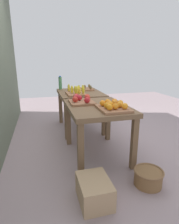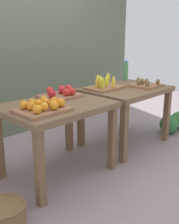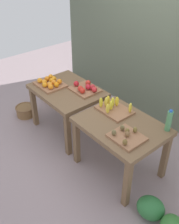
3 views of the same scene
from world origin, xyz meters
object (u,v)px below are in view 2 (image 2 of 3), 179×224
object	(u,v)px
banana_crate	(104,86)
watermelon_pile	(176,122)
kiwi_bin	(146,84)
apple_bin	(61,94)
water_bottle	(126,71)
display_table_left	(56,114)
wicker_basket	(5,214)
orange_bin	(43,107)
display_table_right	(126,96)

from	to	relation	value
banana_crate	watermelon_pile	xyz separation A→B (m)	(1.18, -0.38, -0.66)
banana_crate	kiwi_bin	distance (m)	0.56
apple_bin	water_bottle	bearing A→B (deg)	6.50
kiwi_bin	display_table_left	bearing A→B (deg)	173.81
kiwi_bin	apple_bin	bearing A→B (deg)	164.02
water_bottle	wicker_basket	bearing A→B (deg)	-163.86
apple_bin	kiwi_bin	distance (m)	1.17
orange_bin	banana_crate	xyz separation A→B (m)	(1.10, 0.25, 0.00)
apple_bin	banana_crate	world-z (taller)	banana_crate
wicker_basket	apple_bin	bearing A→B (deg)	27.43
wicker_basket	display_table_left	bearing A→B (deg)	23.60
orange_bin	apple_bin	distance (m)	0.55
kiwi_bin	watermelon_pile	distance (m)	0.95
display_table_left	apple_bin	size ratio (longest dim) A/B	2.50
apple_bin	wicker_basket	xyz separation A→B (m)	(-1.01, -0.53, -0.69)
banana_crate	kiwi_bin	xyz separation A→B (m)	(0.49, -0.27, -0.02)
orange_bin	apple_bin	xyz separation A→B (m)	(0.46, 0.30, -0.00)
orange_bin	watermelon_pile	size ratio (longest dim) A/B	0.60
banana_crate	kiwi_bin	bearing A→B (deg)	-29.05
banana_crate	wicker_basket	distance (m)	1.85
watermelon_pile	display_table_left	bearing A→B (deg)	172.76
display_table_left	banana_crate	world-z (taller)	banana_crate
apple_bin	kiwi_bin	bearing A→B (deg)	-15.98
watermelon_pile	water_bottle	bearing A→B (deg)	130.09
kiwi_bin	water_bottle	xyz separation A→B (m)	(0.20, 0.47, 0.10)
display_table_right	watermelon_pile	distance (m)	1.07
orange_bin	water_bottle	distance (m)	1.85
display_table_right	apple_bin	world-z (taller)	apple_bin
display_table_right	banana_crate	size ratio (longest dim) A/B	2.36
banana_crate	watermelon_pile	distance (m)	1.41
display_table_right	watermelon_pile	bearing A→B (deg)	-15.80
display_table_right	orange_bin	world-z (taller)	orange_bin
display_table_right	watermelon_pile	size ratio (longest dim) A/B	1.42
kiwi_bin	display_table_right	bearing A→B (deg)	146.13
water_bottle	banana_crate	bearing A→B (deg)	-163.67
orange_bin	watermelon_pile	bearing A→B (deg)	-3.26
orange_bin	water_bottle	bearing A→B (deg)	14.31
display_table_left	apple_bin	xyz separation A→B (m)	(0.21, 0.18, 0.15)
kiwi_bin	wicker_basket	distance (m)	2.25
watermelon_pile	display_table_right	bearing A→B (deg)	164.20
kiwi_bin	banana_crate	bearing A→B (deg)	150.95
display_table_right	watermelon_pile	world-z (taller)	display_table_right
display_table_left	apple_bin	world-z (taller)	apple_bin
display_table_right	apple_bin	distance (m)	0.94
orange_bin	watermelon_pile	distance (m)	2.37
display_table_right	orange_bin	distance (m)	1.38
display_table_left	display_table_right	size ratio (longest dim) A/B	1.00
display_table_left	banana_crate	bearing A→B (deg)	8.39
apple_bin	wicker_basket	distance (m)	1.33
apple_bin	water_bottle	distance (m)	1.34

